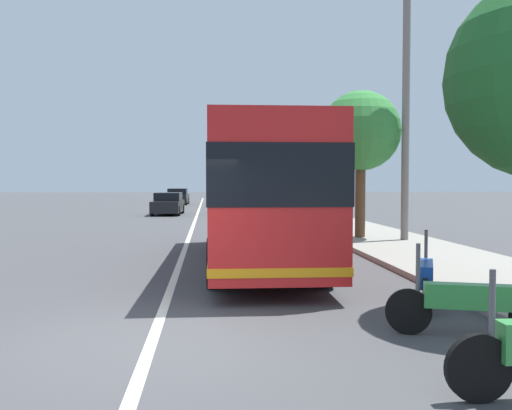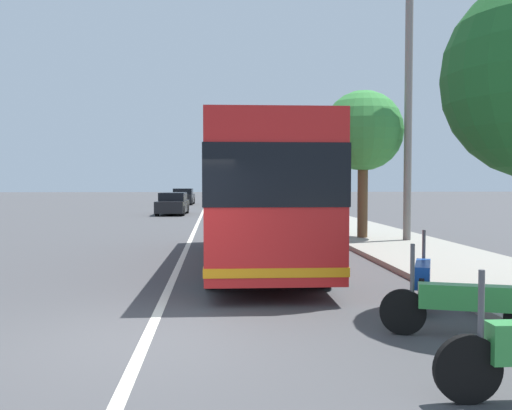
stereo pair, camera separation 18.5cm
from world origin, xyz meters
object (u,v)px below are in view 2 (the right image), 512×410
at_px(roadside_tree_mid_block, 363,132).
at_px(car_side_street, 233,198).
at_px(motorcycle_angled, 423,278).
at_px(motorcycle_mid_row, 464,304).
at_px(coach_bus, 258,191).
at_px(car_behind_bus, 173,204).
at_px(car_oncoming, 242,203).
at_px(utility_pole, 408,117).
at_px(car_far_distant, 183,197).

bearing_deg(roadside_tree_mid_block, car_side_street, 7.56).
xyz_separation_m(motorcycle_angled, car_side_street, (38.11, 2.03, 0.29)).
xyz_separation_m(motorcycle_mid_row, motorcycle_angled, (1.98, -0.20, -0.01)).
xyz_separation_m(coach_bus, car_behind_bus, (21.60, 3.92, -1.20)).
bearing_deg(motorcycle_mid_row, motorcycle_angled, -77.91).
bearing_deg(coach_bus, car_oncoming, -0.68).
relative_size(coach_bus, car_oncoming, 2.30).
bearing_deg(utility_pole, car_side_street, 9.75).
bearing_deg(motorcycle_angled, utility_pole, 4.44).
bearing_deg(car_oncoming, utility_pole, -168.49).
bearing_deg(motorcycle_mid_row, car_oncoming, -69.11).
xyz_separation_m(coach_bus, car_side_street, (33.02, -0.41, -1.14)).
bearing_deg(car_side_street, utility_pole, -165.73).
xyz_separation_m(motorcycle_angled, car_far_distant, (42.85, 6.63, 0.25)).
bearing_deg(car_oncoming, motorcycle_angled, -179.01).
bearing_deg(utility_pole, car_oncoming, 14.16).
xyz_separation_m(motorcycle_mid_row, roadside_tree_mid_block, (12.03, -1.90, 3.43)).
height_order(car_far_distant, roadside_tree_mid_block, roadside_tree_mid_block).
relative_size(car_far_distant, car_side_street, 0.99).
xyz_separation_m(motorcycle_mid_row, car_far_distant, (44.83, 6.43, 0.24)).
bearing_deg(car_far_distant, motorcycle_mid_row, 9.81).
relative_size(motorcycle_mid_row, car_side_street, 0.48).
height_order(motorcycle_angled, car_far_distant, car_far_distant).
bearing_deg(utility_pole, motorcycle_mid_row, 163.97).
distance_m(motorcycle_angled, roadside_tree_mid_block, 10.76).
height_order(coach_bus, car_oncoming, coach_bus).
bearing_deg(roadside_tree_mid_block, car_far_distant, 14.24).
bearing_deg(utility_pole, roadside_tree_mid_block, 51.74).
bearing_deg(car_far_distant, coach_bus, 7.99).
relative_size(car_side_street, utility_pole, 0.53).
relative_size(coach_bus, roadside_tree_mid_block, 1.94).
distance_m(motorcycle_mid_row, car_oncoming, 29.87).
height_order(motorcycle_mid_row, roadside_tree_mid_block, roadside_tree_mid_block).
distance_m(roadside_tree_mid_block, utility_pole, 1.67).
height_order(motorcycle_angled, utility_pole, utility_pole).
height_order(motorcycle_angled, car_side_street, car_side_street).
bearing_deg(car_far_distant, car_behind_bus, 2.64).
bearing_deg(car_oncoming, car_side_street, -1.25).
relative_size(motorcycle_mid_row, utility_pole, 0.25).
distance_m(coach_bus, roadside_tree_mid_block, 6.76).
xyz_separation_m(motorcycle_mid_row, utility_pole, (11.03, -3.17, 3.84)).
bearing_deg(car_behind_bus, roadside_tree_mid_block, 28.21).
relative_size(coach_bus, car_behind_bus, 2.36).
distance_m(car_behind_bus, utility_pole, 20.27).
relative_size(motorcycle_mid_row, car_behind_bus, 0.49).
xyz_separation_m(car_far_distant, roadside_tree_mid_block, (-32.79, -8.32, 3.19)).
xyz_separation_m(motorcycle_angled, roadside_tree_mid_block, (10.06, -1.70, 3.44)).
bearing_deg(motorcycle_angled, roadside_tree_mid_block, 13.02).
height_order(car_far_distant, car_behind_bus, car_far_distant).
bearing_deg(motorcycle_angled, coach_bus, 48.13).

